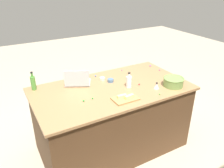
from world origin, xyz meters
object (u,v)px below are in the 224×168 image
at_px(cutting_board, 125,99).
at_px(ramekin_medium, 102,79).
at_px(bottle_olive, 33,83).
at_px(ramekin_small, 111,80).
at_px(bottle_vinegar, 129,81).
at_px(kitchen_timer, 157,86).
at_px(mixing_bowl_large, 173,82).
at_px(butter_stick_right, 129,97).
at_px(butter_stick_left, 122,96).
at_px(laptop, 78,81).

distance_m(cutting_board, ramekin_medium, 0.58).
bearing_deg(cutting_board, bottle_olive, -41.83).
bearing_deg(ramekin_small, bottle_vinegar, 116.66).
bearing_deg(kitchen_timer, bottle_vinegar, -35.14).
relative_size(mixing_bowl_large, ramekin_medium, 3.57).
xyz_separation_m(cutting_board, kitchen_timer, (-0.47, -0.05, 0.03)).
bearing_deg(butter_stick_right, mixing_bowl_large, -178.06).
height_order(mixing_bowl_large, ramekin_small, mixing_bowl_large).
height_order(bottle_vinegar, bottle_olive, bottle_olive).
bearing_deg(butter_stick_left, mixing_bowl_large, 178.22).
distance_m(butter_stick_left, kitchen_timer, 0.50).
xyz_separation_m(bottle_vinegar, ramekin_small, (0.12, -0.24, -0.06)).
bearing_deg(butter_stick_left, bottle_vinegar, -136.83).
relative_size(laptop, bottle_vinegar, 1.95).
xyz_separation_m(mixing_bowl_large, ramekin_medium, (0.68, -0.58, -0.04)).
height_order(bottle_olive, butter_stick_left, bottle_olive).
height_order(cutting_board, butter_stick_left, butter_stick_left).
bearing_deg(laptop, ramekin_medium, 175.68).
height_order(butter_stick_right, ramekin_small, butter_stick_right).
bearing_deg(laptop, ramekin_small, 162.17).
bearing_deg(ramekin_medium, bottle_olive, -10.47).
relative_size(bottle_vinegar, ramekin_medium, 2.75).
bearing_deg(bottle_vinegar, mixing_bowl_large, 154.33).
height_order(bottle_olive, butter_stick_right, bottle_olive).
bearing_deg(cutting_board, laptop, -62.35).
relative_size(laptop, bottle_olive, 1.65).
xyz_separation_m(mixing_bowl_large, kitchen_timer, (0.22, -0.05, -0.02)).
height_order(bottle_olive, kitchen_timer, bottle_olive).
bearing_deg(ramekin_small, butter_stick_right, 85.15).
xyz_separation_m(ramekin_small, kitchen_timer, (-0.39, 0.43, 0.02)).
height_order(bottle_olive, ramekin_small, bottle_olive).
xyz_separation_m(butter_stick_right, kitchen_timer, (-0.44, -0.07, -0.00)).
bearing_deg(mixing_bowl_large, ramekin_medium, -40.45).
bearing_deg(butter_stick_left, kitchen_timer, -177.38).
bearing_deg(laptop, kitchen_timer, 144.69).
height_order(bottle_olive, cutting_board, bottle_olive).
distance_m(mixing_bowl_large, ramekin_small, 0.78).
relative_size(laptop, butter_stick_right, 3.41).
xyz_separation_m(butter_stick_left, kitchen_timer, (-0.50, -0.02, -0.00)).
height_order(butter_stick_left, kitchen_timer, kitchen_timer).
distance_m(cutting_board, butter_stick_left, 0.05).
bearing_deg(butter_stick_right, laptop, -60.55).
distance_m(laptop, ramekin_small, 0.42).
relative_size(laptop, kitchen_timer, 4.88).
bearing_deg(kitchen_timer, mixing_bowl_large, 168.38).
height_order(butter_stick_left, ramekin_small, butter_stick_left).
height_order(bottle_vinegar, butter_stick_right, bottle_vinegar).
relative_size(bottle_olive, cutting_board, 0.82).
distance_m(bottle_vinegar, butter_stick_left, 0.32).
bearing_deg(laptop, mixing_bowl_large, 149.11).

